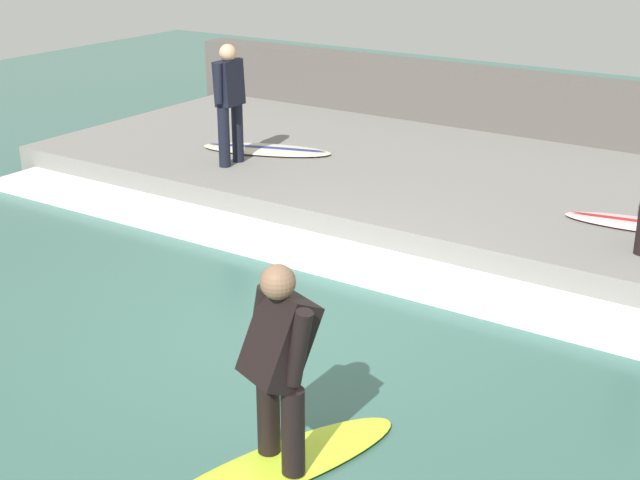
# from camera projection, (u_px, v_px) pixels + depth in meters

# --- Properties ---
(ground_plane) EXTENTS (28.00, 28.00, 0.00)m
(ground_plane) POSITION_uv_depth(u_px,v_px,m) (290.00, 329.00, 8.04)
(ground_plane) COLOR #386056
(concrete_ledge) EXTENTS (4.40, 12.00, 0.38)m
(concrete_ledge) POSITION_uv_depth(u_px,v_px,m) (478.00, 192.00, 11.15)
(concrete_ledge) COLOR slate
(concrete_ledge) RESTS_ON ground_plane
(back_wall) EXTENTS (0.50, 12.60, 1.27)m
(back_wall) POSITION_uv_depth(u_px,v_px,m) (551.00, 119.00, 12.90)
(back_wall) COLOR #544F49
(back_wall) RESTS_ON ground_plane
(wave_foam_crest) EXTENTS (0.75, 11.40, 0.13)m
(wave_foam_crest) POSITION_uv_depth(u_px,v_px,m) (374.00, 268.00, 9.20)
(wave_foam_crest) COLOR silver
(wave_foam_crest) RESTS_ON ground_plane
(surfboard_riding) EXTENTS (1.95, 1.14, 0.06)m
(surfboard_riding) POSITION_uv_depth(u_px,v_px,m) (281.00, 465.00, 6.07)
(surfboard_riding) COLOR #BFE02D
(surfboard_riding) RESTS_ON ground_plane
(surfer_riding) EXTENTS (0.56, 0.63, 1.45)m
(surfer_riding) POSITION_uv_depth(u_px,v_px,m) (279.00, 357.00, 5.77)
(surfer_riding) COLOR black
(surfer_riding) RESTS_ON surfboard_riding
(surfer_waiting_far) EXTENTS (0.53, 0.25, 1.55)m
(surfer_waiting_far) POSITION_uv_depth(u_px,v_px,m) (229.00, 98.00, 11.35)
(surfer_waiting_far) COLOR black
(surfer_waiting_far) RESTS_ON concrete_ledge
(surfboard_waiting_far) EXTENTS (1.15, 1.91, 0.07)m
(surfboard_waiting_far) POSITION_uv_depth(u_px,v_px,m) (266.00, 149.00, 12.21)
(surfboard_waiting_far) COLOR beige
(surfboard_waiting_far) RESTS_ON concrete_ledge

